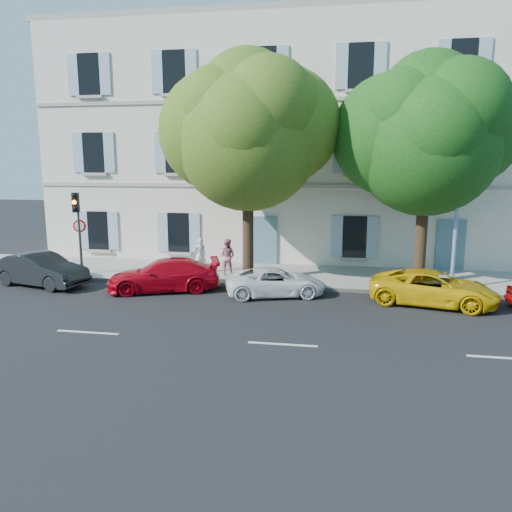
% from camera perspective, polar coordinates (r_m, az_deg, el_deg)
% --- Properties ---
extents(ground, '(90.00, 90.00, 0.00)m').
position_cam_1_polar(ground, '(18.28, 4.53, -5.65)').
color(ground, black).
extents(sidewalk, '(36.00, 4.50, 0.15)m').
position_cam_1_polar(sidewalk, '(22.55, 5.58, -2.31)').
color(sidewalk, '#A09E96').
rests_on(sidewalk, ground).
extents(kerb, '(36.00, 0.16, 0.16)m').
position_cam_1_polar(kerb, '(20.45, 5.12, -3.65)').
color(kerb, '#9E998E').
rests_on(kerb, ground).
extents(building, '(28.00, 7.00, 12.00)m').
position_cam_1_polar(building, '(27.73, 6.71, 12.43)').
color(building, beige).
rests_on(building, ground).
extents(car_dark_sedan, '(4.45, 2.47, 1.39)m').
position_cam_1_polar(car_dark_sedan, '(22.77, -23.40, -1.44)').
color(car_dark_sedan, black).
rests_on(car_dark_sedan, ground).
extents(car_red_coupe, '(4.81, 3.13, 1.29)m').
position_cam_1_polar(car_red_coupe, '(20.45, -10.49, -2.16)').
color(car_red_coupe, '#B10513').
rests_on(car_red_coupe, ground).
extents(car_white_coupe, '(4.23, 2.78, 1.08)m').
position_cam_1_polar(car_white_coupe, '(19.43, 2.25, -2.98)').
color(car_white_coupe, white).
rests_on(car_white_coupe, ground).
extents(car_yellow_supercar, '(4.83, 3.00, 1.25)m').
position_cam_1_polar(car_yellow_supercar, '(19.29, 19.62, -3.46)').
color(car_yellow_supercar, '#E5B409').
rests_on(car_yellow_supercar, ground).
extents(tree_left, '(5.92, 5.92, 9.18)m').
position_cam_1_polar(tree_left, '(20.85, -0.95, 13.24)').
color(tree_left, '#3A2819').
rests_on(tree_left, sidewalk).
extents(tree_right, '(5.78, 5.78, 8.91)m').
position_cam_1_polar(tree_right, '(21.28, 18.94, 12.11)').
color(tree_right, '#3A2819').
rests_on(tree_right, sidewalk).
extents(traffic_light, '(0.32, 0.42, 3.67)m').
position_cam_1_polar(traffic_light, '(23.32, -19.77, 4.35)').
color(traffic_light, '#383A3D').
rests_on(traffic_light, sidewalk).
extents(road_sign, '(0.56, 0.18, 2.45)m').
position_cam_1_polar(road_sign, '(23.69, -19.44, 2.29)').
color(road_sign, '#383A3D').
rests_on(road_sign, sidewalk).
extents(street_lamp, '(0.27, 1.60, 7.50)m').
position_cam_1_polar(street_lamp, '(20.58, 22.29, 7.87)').
color(street_lamp, '#7293BF').
rests_on(street_lamp, sidewalk).
extents(pedestrian_a, '(0.70, 0.65, 1.60)m').
position_cam_1_polar(pedestrian_a, '(22.80, -6.43, 0.06)').
color(pedestrian_a, silver).
rests_on(pedestrian_a, sidewalk).
extents(pedestrian_b, '(0.87, 0.72, 1.63)m').
position_cam_1_polar(pedestrian_b, '(22.33, -3.33, -0.07)').
color(pedestrian_b, '#C77F8D').
rests_on(pedestrian_b, sidewalk).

